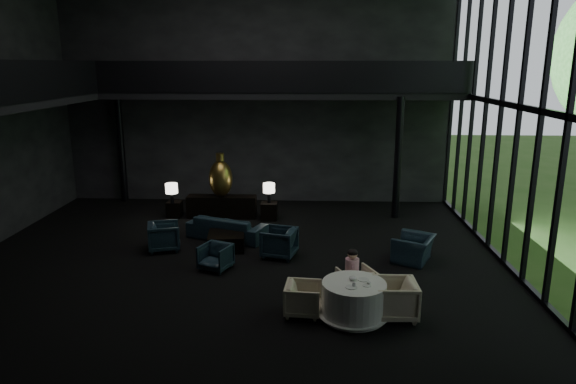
{
  "coord_description": "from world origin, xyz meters",
  "views": [
    {
      "loc": [
        1.89,
        -12.66,
        5.01
      ],
      "look_at": [
        1.34,
        0.5,
        1.71
      ],
      "focal_mm": 32.0,
      "sensor_mm": 36.0,
      "label": 1
    }
  ],
  "objects_px": {
    "table_lamp_left": "(172,189)",
    "child": "(352,263)",
    "table_lamp_right": "(269,189)",
    "sofa": "(227,222)",
    "dining_table": "(354,302)",
    "dining_chair_west": "(303,298)",
    "lounge_armchair_east": "(279,240)",
    "dining_chair_north": "(356,283)",
    "lounge_armchair_west": "(164,234)",
    "side_table_left": "(175,209)",
    "side_table_right": "(269,211)",
    "console": "(222,207)",
    "dining_chair_east": "(395,295)",
    "coffee_table": "(226,241)",
    "window_armchair": "(414,245)",
    "bronze_urn": "(221,178)",
    "lounge_armchair_south": "(216,257)"
  },
  "relations": [
    {
      "from": "table_lamp_left",
      "to": "child",
      "type": "bearing_deg",
      "value": -45.85
    },
    {
      "from": "table_lamp_right",
      "to": "sofa",
      "type": "relative_size",
      "value": 0.25
    },
    {
      "from": "sofa",
      "to": "dining_table",
      "type": "relative_size",
      "value": 1.75
    },
    {
      "from": "sofa",
      "to": "dining_chair_west",
      "type": "height_order",
      "value": "sofa"
    },
    {
      "from": "lounge_armchair_east",
      "to": "dining_chair_north",
      "type": "relative_size",
      "value": 1.37
    },
    {
      "from": "lounge_armchair_west",
      "to": "side_table_left",
      "type": "bearing_deg",
      "value": -6.92
    },
    {
      "from": "side_table_right",
      "to": "dining_table",
      "type": "height_order",
      "value": "dining_table"
    },
    {
      "from": "table_lamp_right",
      "to": "lounge_armchair_east",
      "type": "relative_size",
      "value": 0.68
    },
    {
      "from": "console",
      "to": "dining_table",
      "type": "relative_size",
      "value": 1.57
    },
    {
      "from": "side_table_right",
      "to": "dining_chair_east",
      "type": "relative_size",
      "value": 0.6
    },
    {
      "from": "table_lamp_left",
      "to": "coffee_table",
      "type": "relative_size",
      "value": 0.68
    },
    {
      "from": "lounge_armchair_west",
      "to": "window_armchair",
      "type": "distance_m",
      "value": 6.73
    },
    {
      "from": "side_table_right",
      "to": "sofa",
      "type": "relative_size",
      "value": 0.22
    },
    {
      "from": "dining_chair_west",
      "to": "table_lamp_right",
      "type": "bearing_deg",
      "value": 15.31
    },
    {
      "from": "bronze_urn",
      "to": "window_armchair",
      "type": "bearing_deg",
      "value": -33.22
    },
    {
      "from": "side_table_right",
      "to": "lounge_armchair_west",
      "type": "bearing_deg",
      "value": -131.92
    },
    {
      "from": "side_table_left",
      "to": "dining_chair_west",
      "type": "distance_m",
      "value": 8.06
    },
    {
      "from": "side_table_left",
      "to": "table_lamp_left",
      "type": "distance_m",
      "value": 0.78
    },
    {
      "from": "sofa",
      "to": "window_armchair",
      "type": "distance_m",
      "value": 5.36
    },
    {
      "from": "coffee_table",
      "to": "lounge_armchair_east",
      "type": "bearing_deg",
      "value": -20.15
    },
    {
      "from": "table_lamp_right",
      "to": "bronze_urn",
      "type": "bearing_deg",
      "value": 175.75
    },
    {
      "from": "side_table_left",
      "to": "sofa",
      "type": "xyz_separation_m",
      "value": [
        2.12,
        -2.13,
        0.24
      ]
    },
    {
      "from": "side_table_left",
      "to": "dining_table",
      "type": "height_order",
      "value": "dining_table"
    },
    {
      "from": "lounge_armchair_east",
      "to": "dining_table",
      "type": "distance_m",
      "value": 3.73
    },
    {
      "from": "dining_chair_north",
      "to": "dining_chair_east",
      "type": "relative_size",
      "value": 0.73
    },
    {
      "from": "lounge_armchair_east",
      "to": "lounge_armchair_south",
      "type": "height_order",
      "value": "lounge_armchair_east"
    },
    {
      "from": "console",
      "to": "coffee_table",
      "type": "relative_size",
      "value": 2.32
    },
    {
      "from": "dining_table",
      "to": "coffee_table",
      "type": "bearing_deg",
      "value": 129.7
    },
    {
      "from": "sofa",
      "to": "lounge_armchair_south",
      "type": "height_order",
      "value": "sofa"
    },
    {
      "from": "bronze_urn",
      "to": "table_lamp_right",
      "type": "distance_m",
      "value": 1.63
    },
    {
      "from": "bronze_urn",
      "to": "coffee_table",
      "type": "distance_m",
      "value": 3.22
    },
    {
      "from": "bronze_urn",
      "to": "side_table_left",
      "type": "xyz_separation_m",
      "value": [
        -1.6,
        0.03,
        -1.09
      ]
    },
    {
      "from": "dining_chair_north",
      "to": "child",
      "type": "bearing_deg",
      "value": -59.31
    },
    {
      "from": "lounge_armchair_south",
      "to": "dining_chair_north",
      "type": "xyz_separation_m",
      "value": [
        3.38,
        -1.46,
        0.02
      ]
    },
    {
      "from": "coffee_table",
      "to": "dining_chair_west",
      "type": "height_order",
      "value": "dining_chair_west"
    },
    {
      "from": "lounge_armchair_south",
      "to": "dining_chair_east",
      "type": "distance_m",
      "value": 4.69
    },
    {
      "from": "lounge_armchair_west",
      "to": "dining_table",
      "type": "bearing_deg",
      "value": -143.43
    },
    {
      "from": "sofa",
      "to": "coffee_table",
      "type": "height_order",
      "value": "sofa"
    },
    {
      "from": "dining_table",
      "to": "child",
      "type": "relative_size",
      "value": 2.26
    },
    {
      "from": "lounge_armchair_west",
      "to": "coffee_table",
      "type": "height_order",
      "value": "lounge_armchair_west"
    },
    {
      "from": "dining_chair_west",
      "to": "console",
      "type": "bearing_deg",
      "value": 27.48
    },
    {
      "from": "side_table_right",
      "to": "dining_chair_east",
      "type": "xyz_separation_m",
      "value": [
        3.06,
        -6.62,
        0.19
      ]
    },
    {
      "from": "sofa",
      "to": "dining_table",
      "type": "height_order",
      "value": "sofa"
    },
    {
      "from": "console",
      "to": "sofa",
      "type": "relative_size",
      "value": 0.9
    },
    {
      "from": "dining_table",
      "to": "window_armchair",
      "type": "bearing_deg",
      "value": 59.91
    },
    {
      "from": "dining_chair_west",
      "to": "coffee_table",
      "type": "bearing_deg",
      "value": 35.04
    },
    {
      "from": "coffee_table",
      "to": "bronze_urn",
      "type": "bearing_deg",
      "value": 101.94
    },
    {
      "from": "console",
      "to": "table_lamp_right",
      "type": "relative_size",
      "value": 3.57
    },
    {
      "from": "table_lamp_right",
      "to": "dining_table",
      "type": "distance_m",
      "value": 7.08
    },
    {
      "from": "bronze_urn",
      "to": "dining_chair_west",
      "type": "bearing_deg",
      "value": -67.29
    }
  ]
}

